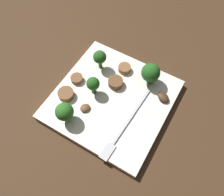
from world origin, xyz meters
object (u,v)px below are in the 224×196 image
(sausage_slice_2, at_px, (116,82))
(sausage_slice_3, at_px, (78,78))
(broccoli_floret_1, at_px, (93,84))
(fork, at_px, (124,128))
(sausage_slice_0, at_px, (124,68))
(mushroom_2, at_px, (163,97))
(broccoli_floret_3, at_px, (100,57))
(broccoli_floret_2, at_px, (151,73))
(sausage_slice_1, at_px, (66,94))
(broccoli_floret_0, at_px, (64,112))
(mushroom_0, at_px, (85,108))
(plate, at_px, (112,100))

(sausage_slice_2, bearing_deg, sausage_slice_3, -69.02)
(broccoli_floret_1, bearing_deg, fork, 66.66)
(sausage_slice_2, bearing_deg, sausage_slice_0, -177.53)
(sausage_slice_2, relative_size, mushroom_2, 1.15)
(broccoli_floret_1, distance_m, sausage_slice_2, 0.06)
(broccoli_floret_3, height_order, sausage_slice_0, broccoli_floret_3)
(fork, height_order, sausage_slice_3, sausage_slice_3)
(fork, relative_size, broccoli_floret_2, 3.30)
(sausage_slice_0, xyz_separation_m, sausage_slice_1, (0.12, -0.08, 0.00))
(broccoli_floret_3, distance_m, sausage_slice_1, 0.11)
(broccoli_floret_1, relative_size, broccoli_floret_3, 0.92)
(broccoli_floret_0, distance_m, broccoli_floret_3, 0.15)
(mushroom_0, bearing_deg, plate, 145.28)
(sausage_slice_2, xyz_separation_m, mushroom_0, (0.09, -0.02, -0.00))
(fork, relative_size, sausage_slice_2, 5.46)
(sausage_slice_1, bearing_deg, mushroom_0, 83.77)
(broccoli_floret_0, bearing_deg, mushroom_2, 133.64)
(broccoli_floret_1, distance_m, mushroom_0, 0.05)
(broccoli_floret_1, relative_size, sausage_slice_3, 1.70)
(broccoli_floret_3, bearing_deg, sausage_slice_3, -24.92)
(plate, xyz_separation_m, sausage_slice_1, (0.05, -0.09, 0.02))
(sausage_slice_1, bearing_deg, broccoli_floret_1, 130.58)
(broccoli_floret_0, bearing_deg, mushroom_0, 152.22)
(sausage_slice_1, bearing_deg, mushroom_2, 118.64)
(plate, relative_size, broccoli_floret_1, 5.19)
(plate, distance_m, sausage_slice_0, 0.08)
(sausage_slice_3, relative_size, mushroom_2, 0.95)
(plate, height_order, sausage_slice_1, sausage_slice_1)
(sausage_slice_1, relative_size, mushroom_0, 1.58)
(sausage_slice_0, bearing_deg, mushroom_2, 77.54)
(sausage_slice_0, distance_m, sausage_slice_2, 0.04)
(mushroom_0, bearing_deg, broccoli_floret_0, -27.78)
(broccoli_floret_2, bearing_deg, fork, 2.59)
(fork, xyz_separation_m, sausage_slice_3, (-0.05, -0.15, 0.00))
(mushroom_2, bearing_deg, broccoli_floret_2, -117.58)
(sausage_slice_0, height_order, sausage_slice_3, sausage_slice_0)
(broccoli_floret_3, bearing_deg, mushroom_2, 88.66)
(broccoli_floret_1, bearing_deg, sausage_slice_1, -49.42)
(sausage_slice_0, bearing_deg, sausage_slice_1, -31.19)
(broccoli_floret_0, xyz_separation_m, sausage_slice_1, (-0.04, -0.03, -0.02))
(sausage_slice_3, bearing_deg, fork, 70.62)
(fork, bearing_deg, broccoli_floret_0, -66.94)
(broccoli_floret_1, distance_m, sausage_slice_3, 0.06)
(sausage_slice_0, bearing_deg, broccoli_floret_0, -14.15)
(broccoli_floret_0, distance_m, broccoli_floret_1, 0.08)
(broccoli_floret_2, height_order, sausage_slice_0, broccoli_floret_2)
(sausage_slice_0, xyz_separation_m, mushroom_0, (0.13, -0.02, -0.00))
(broccoli_floret_0, relative_size, sausage_slice_0, 1.75)
(plate, xyz_separation_m, fork, (0.05, 0.06, 0.01))
(broccoli_floret_0, bearing_deg, plate, 148.10)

